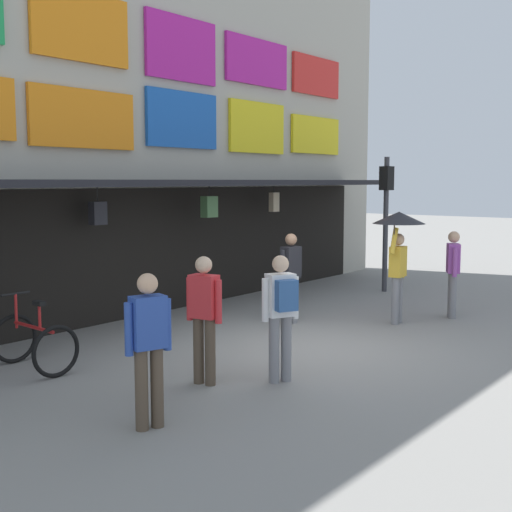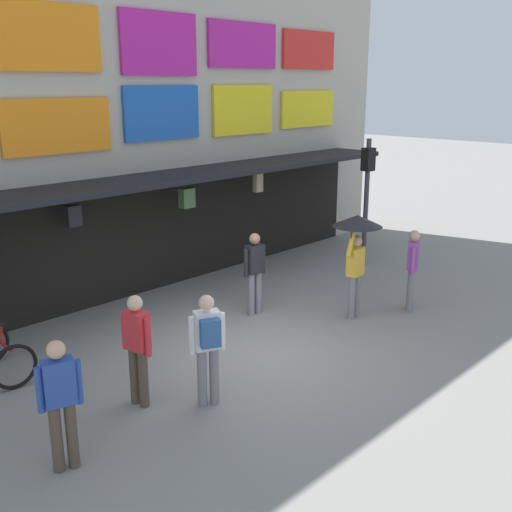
{
  "view_description": "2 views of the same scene",
  "coord_description": "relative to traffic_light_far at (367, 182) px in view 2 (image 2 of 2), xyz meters",
  "views": [
    {
      "loc": [
        -8.75,
        -5.88,
        2.64
      ],
      "look_at": [
        -0.17,
        0.93,
        1.41
      ],
      "focal_mm": 47.22,
      "sensor_mm": 36.0,
      "label": 1
    },
    {
      "loc": [
        -7.06,
        -6.77,
        4.52
      ],
      "look_at": [
        0.85,
        0.8,
        1.4
      ],
      "focal_mm": 42.87,
      "sensor_mm": 36.0,
      "label": 2
    }
  ],
  "objects": [
    {
      "name": "pedestrian_in_yellow",
      "position": [
        -9.67,
        -2.29,
        -1.19
      ],
      "size": [
        0.51,
        0.32,
        1.68
      ],
      "color": "brown",
      "rests_on": "ground"
    },
    {
      "name": "shopfront",
      "position": [
        -5.67,
        2.94,
        1.82
      ],
      "size": [
        18.0,
        2.6,
        8.0
      ],
      "color": "#B2AD9E",
      "rests_on": "ground"
    },
    {
      "name": "pedestrian_in_purple",
      "position": [
        -2.01,
        -2.51,
        -1.19
      ],
      "size": [
        0.47,
        0.37,
        1.68
      ],
      "color": "gray",
      "rests_on": "ground"
    },
    {
      "name": "bicycle_parked",
      "position": [
        -9.13,
        0.64,
        -1.75
      ],
      "size": [
        0.78,
        1.2,
        1.05
      ],
      "color": "black",
      "rests_on": "ground"
    },
    {
      "name": "ground_plane",
      "position": [
        -5.66,
        -1.63,
        -2.14
      ],
      "size": [
        80.0,
        80.0,
        0.0
      ],
      "primitive_type": "plane",
      "color": "gray"
    },
    {
      "name": "traffic_light_far",
      "position": [
        0.0,
        0.0,
        0.0
      ],
      "size": [
        0.3,
        0.34,
        3.2
      ],
      "color": "#38383D",
      "rests_on": "ground"
    },
    {
      "name": "pedestrian_in_blue",
      "position": [
        -7.45,
        -2.41,
        -1.16
      ],
      "size": [
        0.48,
        0.46,
        1.68
      ],
      "color": "gray",
      "rests_on": "ground"
    },
    {
      "name": "pedestrian_in_white",
      "position": [
        -4.39,
        -0.38,
        -1.19
      ],
      "size": [
        0.53,
        0.26,
        1.68
      ],
      "color": "gray",
      "rests_on": "ground"
    },
    {
      "name": "pedestrian_in_green",
      "position": [
        -8.14,
        -1.67,
        -1.19
      ],
      "size": [
        0.28,
        0.52,
        1.68
      ],
      "color": "brown",
      "rests_on": "ground"
    },
    {
      "name": "pedestrian_with_umbrella",
      "position": [
        -3.16,
        -1.92,
        -0.5
      ],
      "size": [
        0.96,
        0.96,
        2.08
      ],
      "color": "gray",
      "rests_on": "ground"
    }
  ]
}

